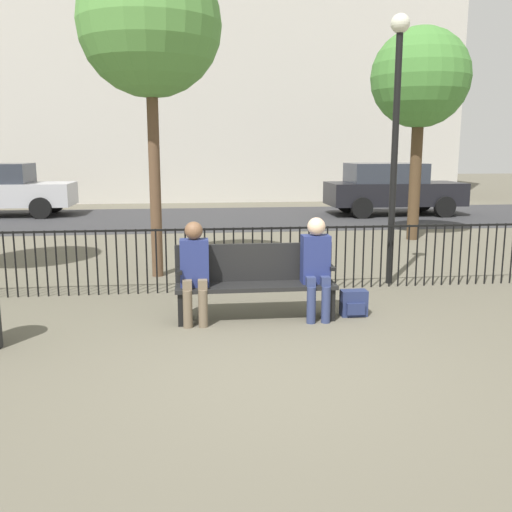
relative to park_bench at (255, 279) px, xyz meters
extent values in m
plane|color=#605B4C|center=(0.00, -1.69, -0.50)|extent=(80.00, 80.00, 0.00)
cube|color=black|center=(0.00, -0.08, -0.07)|extent=(1.96, 0.45, 0.05)
cube|color=black|center=(0.00, 0.11, 0.19)|extent=(1.96, 0.05, 0.47)
cube|color=black|center=(-0.92, -0.08, -0.30)|extent=(0.06, 0.38, 0.40)
cube|color=black|center=(0.92, -0.08, -0.30)|extent=(0.06, 0.38, 0.40)
cube|color=black|center=(-0.92, -0.08, 0.15)|extent=(0.06, 0.38, 0.04)
cube|color=black|center=(0.92, -0.08, 0.15)|extent=(0.06, 0.38, 0.04)
cylinder|color=brown|center=(-0.83, -0.30, -0.27)|extent=(0.11, 0.11, 0.45)
cylinder|color=brown|center=(-0.65, -0.30, -0.27)|extent=(0.11, 0.11, 0.45)
cube|color=brown|center=(-0.83, -0.20, 0.00)|extent=(0.11, 0.20, 0.12)
cube|color=brown|center=(-0.65, -0.20, 0.00)|extent=(0.11, 0.20, 0.12)
cube|color=navy|center=(-0.74, -0.08, 0.23)|extent=(0.34, 0.22, 0.57)
sphere|color=brown|center=(-0.74, -0.10, 0.63)|extent=(0.21, 0.21, 0.21)
cylinder|color=navy|center=(0.64, -0.30, -0.27)|extent=(0.11, 0.11, 0.45)
cylinder|color=navy|center=(0.82, -0.30, -0.27)|extent=(0.11, 0.11, 0.45)
cube|color=navy|center=(0.64, -0.20, 0.00)|extent=(0.11, 0.20, 0.12)
cube|color=navy|center=(0.82, -0.20, 0.00)|extent=(0.11, 0.20, 0.12)
cube|color=navy|center=(0.73, -0.08, 0.25)|extent=(0.34, 0.22, 0.59)
sphere|color=beige|center=(0.73, -0.10, 0.65)|extent=(0.22, 0.22, 0.22)
cube|color=navy|center=(1.24, -0.05, -0.34)|extent=(0.33, 0.18, 0.33)
cube|color=navy|center=(1.24, -0.16, -0.38)|extent=(0.23, 0.04, 0.15)
cylinder|color=black|center=(-3.38, 1.38, -0.02)|extent=(0.02, 0.02, 0.95)
cylinder|color=black|center=(-3.24, 1.38, -0.02)|extent=(0.02, 0.02, 0.95)
cylinder|color=black|center=(-3.10, 1.38, -0.02)|extent=(0.02, 0.02, 0.95)
cylinder|color=black|center=(-2.96, 1.38, -0.02)|extent=(0.02, 0.02, 0.95)
cylinder|color=black|center=(-2.82, 1.38, -0.02)|extent=(0.02, 0.02, 0.95)
cylinder|color=black|center=(-2.68, 1.38, -0.02)|extent=(0.02, 0.02, 0.95)
cylinder|color=black|center=(-2.54, 1.38, -0.02)|extent=(0.02, 0.02, 0.95)
cylinder|color=black|center=(-2.40, 1.38, -0.02)|extent=(0.02, 0.02, 0.95)
cylinder|color=black|center=(-2.26, 1.38, -0.02)|extent=(0.02, 0.02, 0.95)
cylinder|color=black|center=(-2.12, 1.38, -0.02)|extent=(0.02, 0.02, 0.95)
cylinder|color=black|center=(-1.98, 1.38, -0.02)|extent=(0.02, 0.02, 0.95)
cylinder|color=black|center=(-1.84, 1.38, -0.02)|extent=(0.02, 0.02, 0.95)
cylinder|color=black|center=(-1.70, 1.38, -0.02)|extent=(0.02, 0.02, 0.95)
cylinder|color=black|center=(-1.56, 1.38, -0.02)|extent=(0.02, 0.02, 0.95)
cylinder|color=black|center=(-1.42, 1.38, -0.02)|extent=(0.02, 0.02, 0.95)
cylinder|color=black|center=(-1.28, 1.38, -0.02)|extent=(0.02, 0.02, 0.95)
cylinder|color=black|center=(-1.14, 1.38, -0.02)|extent=(0.02, 0.02, 0.95)
cylinder|color=black|center=(-1.00, 1.38, -0.02)|extent=(0.02, 0.02, 0.95)
cylinder|color=black|center=(-0.86, 1.38, -0.02)|extent=(0.02, 0.02, 0.95)
cylinder|color=black|center=(-0.72, 1.38, -0.02)|extent=(0.02, 0.02, 0.95)
cylinder|color=black|center=(-0.58, 1.38, -0.02)|extent=(0.02, 0.02, 0.95)
cylinder|color=black|center=(-0.44, 1.38, -0.02)|extent=(0.02, 0.02, 0.95)
cylinder|color=black|center=(-0.30, 1.38, -0.02)|extent=(0.02, 0.02, 0.95)
cylinder|color=black|center=(-0.16, 1.38, -0.02)|extent=(0.02, 0.02, 0.95)
cylinder|color=black|center=(-0.02, 1.38, -0.02)|extent=(0.02, 0.02, 0.95)
cylinder|color=black|center=(0.12, 1.38, -0.02)|extent=(0.02, 0.02, 0.95)
cylinder|color=black|center=(0.26, 1.38, -0.02)|extent=(0.02, 0.02, 0.95)
cylinder|color=black|center=(0.40, 1.38, -0.02)|extent=(0.02, 0.02, 0.95)
cylinder|color=black|center=(0.54, 1.38, -0.02)|extent=(0.02, 0.02, 0.95)
cylinder|color=black|center=(0.68, 1.38, -0.02)|extent=(0.02, 0.02, 0.95)
cylinder|color=black|center=(0.82, 1.38, -0.02)|extent=(0.02, 0.02, 0.95)
cylinder|color=black|center=(0.96, 1.38, -0.02)|extent=(0.02, 0.02, 0.95)
cylinder|color=black|center=(1.10, 1.38, -0.02)|extent=(0.02, 0.02, 0.95)
cylinder|color=black|center=(1.24, 1.38, -0.02)|extent=(0.02, 0.02, 0.95)
cylinder|color=black|center=(1.38, 1.38, -0.02)|extent=(0.02, 0.02, 0.95)
cylinder|color=black|center=(1.52, 1.38, -0.02)|extent=(0.02, 0.02, 0.95)
cylinder|color=black|center=(1.66, 1.38, -0.02)|extent=(0.02, 0.02, 0.95)
cylinder|color=black|center=(1.80, 1.38, -0.02)|extent=(0.02, 0.02, 0.95)
cylinder|color=black|center=(1.94, 1.38, -0.02)|extent=(0.02, 0.02, 0.95)
cylinder|color=black|center=(2.08, 1.38, -0.02)|extent=(0.02, 0.02, 0.95)
cylinder|color=black|center=(2.22, 1.38, -0.02)|extent=(0.02, 0.02, 0.95)
cylinder|color=black|center=(2.36, 1.38, -0.02)|extent=(0.02, 0.02, 0.95)
cylinder|color=black|center=(2.50, 1.38, -0.02)|extent=(0.02, 0.02, 0.95)
cylinder|color=black|center=(2.64, 1.38, -0.02)|extent=(0.02, 0.02, 0.95)
cylinder|color=black|center=(2.78, 1.38, -0.02)|extent=(0.02, 0.02, 0.95)
cylinder|color=black|center=(2.92, 1.38, -0.02)|extent=(0.02, 0.02, 0.95)
cylinder|color=black|center=(3.06, 1.38, -0.02)|extent=(0.02, 0.02, 0.95)
cylinder|color=black|center=(3.20, 1.38, -0.02)|extent=(0.02, 0.02, 0.95)
cylinder|color=black|center=(3.34, 1.38, -0.02)|extent=(0.02, 0.02, 0.95)
cylinder|color=black|center=(3.48, 1.38, -0.02)|extent=(0.02, 0.02, 0.95)
cylinder|color=black|center=(3.62, 1.38, -0.02)|extent=(0.02, 0.02, 0.95)
cylinder|color=black|center=(3.76, 1.38, -0.02)|extent=(0.02, 0.02, 0.95)
cylinder|color=black|center=(3.90, 1.38, -0.02)|extent=(0.02, 0.02, 0.95)
cylinder|color=black|center=(4.04, 1.38, -0.02)|extent=(0.02, 0.02, 0.95)
cylinder|color=black|center=(4.18, 1.38, -0.02)|extent=(0.02, 0.02, 0.95)
cube|color=black|center=(0.00, 1.38, 0.43)|extent=(9.00, 0.03, 0.03)
cylinder|color=#4C3823|center=(4.33, 5.77, 1.01)|extent=(0.26, 0.26, 3.02)
sphere|color=#478438|center=(4.33, 5.77, 3.12)|extent=(2.18, 2.18, 2.18)
cylinder|color=brown|center=(-1.33, 2.55, 1.17)|extent=(0.18, 0.18, 3.35)
sphere|color=#569342|center=(-1.33, 2.55, 3.46)|extent=(2.21, 2.21, 2.21)
cylinder|color=black|center=(2.30, 1.60, 1.39)|extent=(0.10, 0.10, 3.77)
sphere|color=silver|center=(2.30, 1.60, 3.36)|extent=(0.28, 0.28, 0.28)
cube|color=#333335|center=(0.00, 10.31, -0.50)|extent=(24.00, 6.00, 0.01)
cube|color=black|center=(5.65, 10.62, 0.17)|extent=(4.20, 1.70, 0.70)
cube|color=#2D333D|center=(5.33, 10.62, 0.82)|extent=(2.31, 1.56, 0.60)
cylinder|color=black|center=(6.95, 9.75, -0.18)|extent=(0.64, 0.20, 0.64)
cylinder|color=black|center=(6.95, 11.49, -0.18)|extent=(0.64, 0.20, 0.64)
cylinder|color=black|center=(4.34, 9.75, -0.18)|extent=(0.64, 0.20, 0.64)
cylinder|color=black|center=(4.34, 11.49, -0.18)|extent=(0.64, 0.20, 0.64)
cube|color=#B7B7BC|center=(-6.52, 11.67, 0.17)|extent=(4.20, 1.70, 0.70)
cylinder|color=black|center=(-5.22, 10.80, -0.18)|extent=(0.64, 0.20, 0.64)
cylinder|color=black|center=(-5.22, 12.54, -0.18)|extent=(0.64, 0.20, 0.64)
camera|label=1|loc=(-0.78, -6.81, 1.59)|focal=40.00mm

